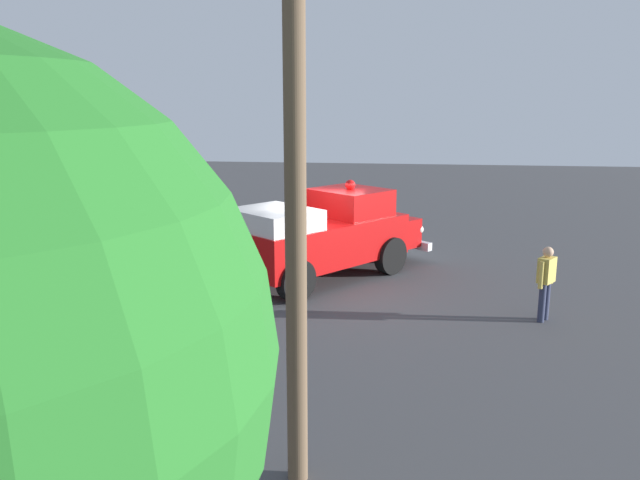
{
  "coord_description": "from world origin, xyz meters",
  "views": [
    {
      "loc": [
        2.15,
        -16.1,
        4.86
      ],
      "look_at": [
        0.13,
        0.25,
        1.07
      ],
      "focal_mm": 35.51,
      "sensor_mm": 36.0,
      "label": 1
    }
  ],
  "objects_px": {
    "spectator_seated": "(242,235)",
    "spectator_standing": "(546,279)",
    "lawn_chair_spare": "(29,245)",
    "classic_hot_rod": "(145,245)",
    "lawn_chair_near_truck": "(246,238)",
    "utility_pole": "(295,169)",
    "vintage_fire_truck": "(326,234)",
    "lawn_chair_by_car": "(326,230)",
    "traffic_cone": "(234,286)"
  },
  "relations": [
    {
      "from": "spectator_seated",
      "to": "spectator_standing",
      "type": "xyz_separation_m",
      "value": [
        7.92,
        -4.62,
        0.27
      ]
    },
    {
      "from": "lawn_chair_spare",
      "to": "spectator_standing",
      "type": "xyz_separation_m",
      "value": [
        13.85,
        -2.99,
        0.37
      ]
    },
    {
      "from": "classic_hot_rod",
      "to": "spectator_standing",
      "type": "xyz_separation_m",
      "value": [
        10.27,
        -2.85,
        0.22
      ]
    },
    {
      "from": "lawn_chair_near_truck",
      "to": "classic_hot_rod",
      "type": "bearing_deg",
      "value": -143.68
    },
    {
      "from": "lawn_chair_spare",
      "to": "spectator_seated",
      "type": "height_order",
      "value": "spectator_seated"
    },
    {
      "from": "lawn_chair_near_truck",
      "to": "spectator_seated",
      "type": "relative_size",
      "value": 0.79
    },
    {
      "from": "spectator_seated",
      "to": "spectator_standing",
      "type": "bearing_deg",
      "value": -30.26
    },
    {
      "from": "classic_hot_rod",
      "to": "spectator_standing",
      "type": "distance_m",
      "value": 10.66
    },
    {
      "from": "spectator_seated",
      "to": "utility_pole",
      "type": "bearing_deg",
      "value": -72.61
    },
    {
      "from": "vintage_fire_truck",
      "to": "spectator_seated",
      "type": "bearing_deg",
      "value": 147.28
    },
    {
      "from": "utility_pole",
      "to": "lawn_chair_spare",
      "type": "bearing_deg",
      "value": 134.82
    },
    {
      "from": "lawn_chair_by_car",
      "to": "utility_pole",
      "type": "relative_size",
      "value": 0.13
    },
    {
      "from": "spectator_standing",
      "to": "utility_pole",
      "type": "xyz_separation_m",
      "value": [
        -4.44,
        -6.47,
        3.06
      ]
    },
    {
      "from": "lawn_chair_spare",
      "to": "utility_pole",
      "type": "bearing_deg",
      "value": -45.18
    },
    {
      "from": "lawn_chair_by_car",
      "to": "spectator_seated",
      "type": "relative_size",
      "value": 0.79
    },
    {
      "from": "lawn_chair_by_car",
      "to": "spectator_seated",
      "type": "bearing_deg",
      "value": -148.09
    },
    {
      "from": "lawn_chair_near_truck",
      "to": "spectator_seated",
      "type": "distance_m",
      "value": 0.17
    },
    {
      "from": "lawn_chair_near_truck",
      "to": "utility_pole",
      "type": "xyz_separation_m",
      "value": [
        3.35,
        -11.14,
        3.43
      ]
    },
    {
      "from": "classic_hot_rod",
      "to": "lawn_chair_near_truck",
      "type": "distance_m",
      "value": 3.07
    },
    {
      "from": "spectator_standing",
      "to": "vintage_fire_truck",
      "type": "bearing_deg",
      "value": 151.13
    },
    {
      "from": "lawn_chair_by_car",
      "to": "traffic_cone",
      "type": "xyz_separation_m",
      "value": [
        -1.64,
        -5.44,
        -0.28
      ]
    },
    {
      "from": "utility_pole",
      "to": "traffic_cone",
      "type": "height_order",
      "value": "utility_pole"
    },
    {
      "from": "classic_hot_rod",
      "to": "lawn_chair_by_car",
      "type": "relative_size",
      "value": 4.55
    },
    {
      "from": "lawn_chair_spare",
      "to": "traffic_cone",
      "type": "xyz_separation_m",
      "value": [
        6.69,
        -2.32,
        -0.28
      ]
    },
    {
      "from": "classic_hot_rod",
      "to": "vintage_fire_truck",
      "type": "bearing_deg",
      "value": -0.22
    },
    {
      "from": "classic_hot_rod",
      "to": "utility_pole",
      "type": "relative_size",
      "value": 0.6
    },
    {
      "from": "vintage_fire_truck",
      "to": "lawn_chair_near_truck",
      "type": "xyz_separation_m",
      "value": [
        -2.66,
        1.84,
        -0.61
      ]
    },
    {
      "from": "lawn_chair_near_truck",
      "to": "traffic_cone",
      "type": "distance_m",
      "value": 4.05
    },
    {
      "from": "vintage_fire_truck",
      "to": "lawn_chair_by_car",
      "type": "bearing_deg",
      "value": 96.69
    },
    {
      "from": "traffic_cone",
      "to": "lawn_chair_near_truck",
      "type": "bearing_deg",
      "value": 99.02
    },
    {
      "from": "spectator_seated",
      "to": "utility_pole",
      "type": "xyz_separation_m",
      "value": [
        3.47,
        -11.09,
        3.33
      ]
    },
    {
      "from": "vintage_fire_truck",
      "to": "lawn_chair_near_truck",
      "type": "relative_size",
      "value": 5.86
    },
    {
      "from": "spectator_seated",
      "to": "lawn_chair_spare",
      "type": "bearing_deg",
      "value": -164.66
    },
    {
      "from": "lawn_chair_near_truck",
      "to": "lawn_chair_by_car",
      "type": "xyz_separation_m",
      "value": [
        2.28,
        1.45,
        0.0
      ]
    },
    {
      "from": "lawn_chair_by_car",
      "to": "utility_pole",
      "type": "height_order",
      "value": "utility_pole"
    },
    {
      "from": "spectator_standing",
      "to": "lawn_chair_spare",
      "type": "bearing_deg",
      "value": 167.81
    },
    {
      "from": "spectator_seated",
      "to": "traffic_cone",
      "type": "relative_size",
      "value": 2.03
    },
    {
      "from": "traffic_cone",
      "to": "utility_pole",
      "type": "bearing_deg",
      "value": -69.18
    },
    {
      "from": "classic_hot_rod",
      "to": "utility_pole",
      "type": "bearing_deg",
      "value": -58.0
    },
    {
      "from": "lawn_chair_near_truck",
      "to": "traffic_cone",
      "type": "bearing_deg",
      "value": -80.98
    },
    {
      "from": "lawn_chair_near_truck",
      "to": "lawn_chair_by_car",
      "type": "bearing_deg",
      "value": 32.41
    },
    {
      "from": "lawn_chair_by_car",
      "to": "spectator_standing",
      "type": "distance_m",
      "value": 8.24
    },
    {
      "from": "lawn_chair_near_truck",
      "to": "spectator_standing",
      "type": "bearing_deg",
      "value": -30.92
    },
    {
      "from": "classic_hot_rod",
      "to": "spectator_seated",
      "type": "xyz_separation_m",
      "value": [
        2.35,
        1.77,
        -0.05
      ]
    },
    {
      "from": "lawn_chair_spare",
      "to": "lawn_chair_by_car",
      "type": "bearing_deg",
      "value": 20.54
    },
    {
      "from": "vintage_fire_truck",
      "to": "utility_pole",
      "type": "relative_size",
      "value": 0.77
    },
    {
      "from": "vintage_fire_truck",
      "to": "lawn_chair_near_truck",
      "type": "bearing_deg",
      "value": 145.37
    },
    {
      "from": "vintage_fire_truck",
      "to": "lawn_chair_spare",
      "type": "bearing_deg",
      "value": 178.93
    },
    {
      "from": "lawn_chair_by_car",
      "to": "spectator_seated",
      "type": "xyz_separation_m",
      "value": [
        -2.4,
        -1.49,
        0.11
      ]
    },
    {
      "from": "spectator_seated",
      "to": "lawn_chair_near_truck",
      "type": "bearing_deg",
      "value": 21.69
    }
  ]
}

